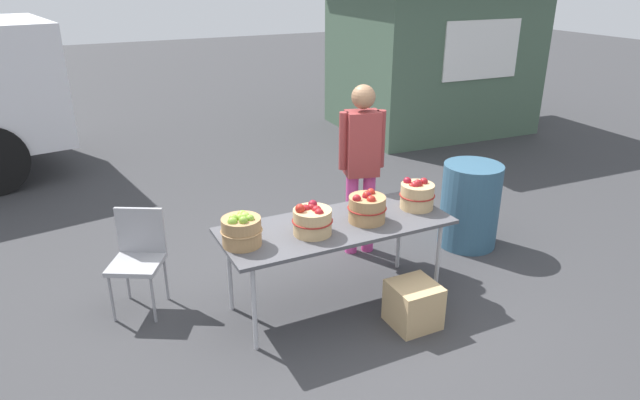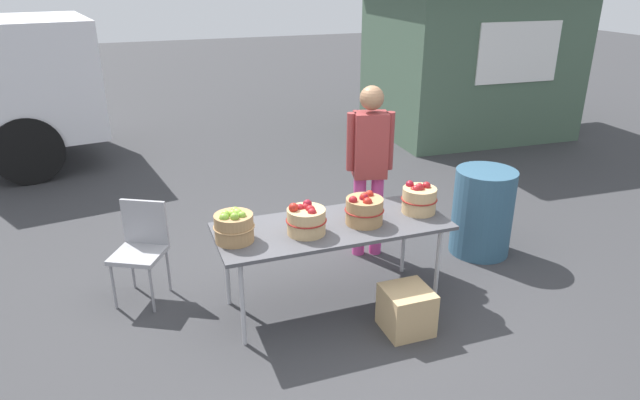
# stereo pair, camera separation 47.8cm
# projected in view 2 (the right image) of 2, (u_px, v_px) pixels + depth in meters

# --- Properties ---
(ground_plane) EXTENTS (40.00, 40.00, 0.00)m
(ground_plane) POSITION_uv_depth(u_px,v_px,m) (332.00, 303.00, 4.85)
(ground_plane) COLOR #38383A
(market_table) EXTENTS (1.90, 0.76, 0.75)m
(market_table) POSITION_uv_depth(u_px,v_px,m) (332.00, 230.00, 4.58)
(market_table) COLOR #4C4C51
(market_table) RESTS_ON ground
(apple_basket_green_0) EXTENTS (0.32, 0.32, 0.26)m
(apple_basket_green_0) POSITION_uv_depth(u_px,v_px,m) (234.00, 226.00, 4.25)
(apple_basket_green_0) COLOR #A87F51
(apple_basket_green_0) RESTS_ON market_table
(apple_basket_red_0) EXTENTS (0.32, 0.32, 0.26)m
(apple_basket_red_0) POSITION_uv_depth(u_px,v_px,m) (306.00, 220.00, 4.37)
(apple_basket_red_0) COLOR tan
(apple_basket_red_0) RESTS_ON market_table
(apple_basket_red_1) EXTENTS (0.32, 0.32, 0.27)m
(apple_basket_red_1) POSITION_uv_depth(u_px,v_px,m) (364.00, 210.00, 4.54)
(apple_basket_red_1) COLOR #A87F51
(apple_basket_red_1) RESTS_ON market_table
(apple_basket_red_2) EXTENTS (0.31, 0.31, 0.27)m
(apple_basket_red_2) POSITION_uv_depth(u_px,v_px,m) (419.00, 199.00, 4.75)
(apple_basket_red_2) COLOR tan
(apple_basket_red_2) RESTS_ON market_table
(vendor_adult) EXTENTS (0.44, 0.29, 1.70)m
(vendor_adult) POSITION_uv_depth(u_px,v_px,m) (370.00, 159.00, 5.33)
(vendor_adult) COLOR #CC3F8C
(vendor_adult) RESTS_ON ground
(food_kiosk) EXTENTS (3.61, 3.03, 2.74)m
(food_kiosk) POSITION_uv_depth(u_px,v_px,m) (470.00, 50.00, 9.54)
(food_kiosk) COLOR #47604C
(food_kiosk) RESTS_ON ground
(folding_chair) EXTENTS (0.54, 0.54, 0.86)m
(folding_chair) POSITION_uv_depth(u_px,v_px,m) (141.00, 243.00, 4.78)
(folding_chair) COLOR #99999E
(folding_chair) RESTS_ON ground
(trash_barrel) EXTENTS (0.59, 0.59, 0.87)m
(trash_barrel) POSITION_uv_depth(u_px,v_px,m) (482.00, 212.00, 5.58)
(trash_barrel) COLOR #335972
(trash_barrel) RESTS_ON ground
(produce_crate) EXTENTS (0.36, 0.36, 0.36)m
(produce_crate) POSITION_uv_depth(u_px,v_px,m) (406.00, 310.00, 4.43)
(produce_crate) COLOR tan
(produce_crate) RESTS_ON ground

